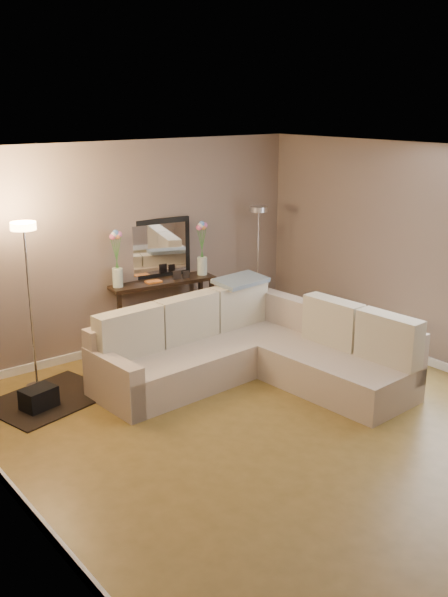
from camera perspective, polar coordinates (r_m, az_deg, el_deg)
floor at (r=6.67m, az=4.30°, el=-10.71°), size 5.00×5.50×0.01m
ceiling at (r=5.94m, az=4.85°, el=12.24°), size 5.00×5.50×0.01m
wall_back at (r=8.36m, az=-8.30°, el=4.36°), size 5.00×0.02×2.60m
wall_left at (r=4.94m, az=-17.63°, el=-5.03°), size 0.02×5.50×2.60m
wall_right at (r=8.04m, az=17.93°, el=3.23°), size 0.02×5.50×2.60m
baseboard_back at (r=8.69m, az=-7.88°, el=-3.74°), size 5.00×0.03×0.10m
baseboard_left at (r=5.51m, az=-16.20°, el=-17.15°), size 0.03×5.50×0.10m
baseboard_right at (r=8.39m, az=17.08°, el=-5.12°), size 0.03×5.50×0.10m
sectional_sofa at (r=7.53m, az=2.18°, el=-4.49°), size 2.77×2.56×0.92m
throw_blanket at (r=8.09m, az=1.46°, el=1.57°), size 0.70×0.46×0.09m
console_table at (r=8.55m, az=-5.82°, el=-0.93°), size 1.43×0.55×0.86m
leaning_mirror at (r=8.55m, az=-5.95°, el=4.23°), size 0.98×0.17×0.77m
table_decor at (r=8.44m, az=-5.28°, el=1.57°), size 0.59×0.17×0.14m
flower_vase_left at (r=8.18m, az=-9.16°, el=2.94°), size 0.17×0.14×0.73m
flower_vase_right at (r=8.67m, az=-1.90°, el=3.91°), size 0.17×0.14×0.73m
floor_lamp_lit at (r=7.28m, az=-16.51°, el=2.08°), size 0.32×0.32×1.85m
floor_lamp_unlit at (r=9.16m, az=2.94°, el=4.85°), size 0.29×0.29×1.68m
charcoal_rug at (r=7.38m, az=-14.72°, el=-8.32°), size 1.39×1.16×0.02m
black_bag at (r=7.16m, az=-15.60°, el=-8.23°), size 0.39×0.31×0.22m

